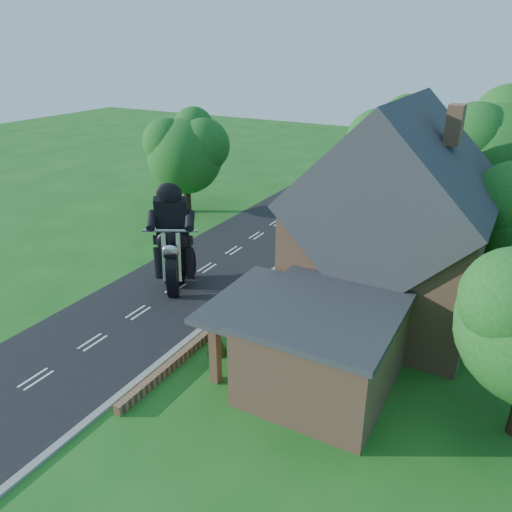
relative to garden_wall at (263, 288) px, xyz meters
The scene contains 17 objects.
ground 6.60m from the garden_wall, 130.70° to the right, with size 120.00×120.00×0.00m, color #1B5A19.
road 6.60m from the garden_wall, 130.70° to the right, with size 7.00×80.00×0.02m, color black.
kerb 5.04m from the garden_wall, 97.41° to the right, with size 0.30×80.00×0.12m, color gray.
garden_wall is the anchor object (origin of this frame).
house 7.52m from the garden_wall, ahead, with size 9.54×8.64×10.24m.
annex 8.19m from the garden_wall, 46.16° to the right, with size 7.05×5.94×3.44m.
tree_behind_house 16.06m from the garden_wall, 48.43° to the left, with size 7.81×7.20×10.08m.
tree_behind_left 13.88m from the garden_wall, 72.34° to the left, with size 6.94×6.40×9.16m.
tree_far_road 15.13m from the garden_wall, 140.77° to the left, with size 6.08×5.60×7.84m.
shrub_a 6.09m from the garden_wall, 80.54° to the right, with size 0.90×0.90×1.10m, color #163A12.
shrub_b 3.66m from the garden_wall, 74.05° to the right, with size 0.90×0.90×1.10m, color #163A12.
shrub_c 1.46m from the garden_wall, 45.00° to the right, with size 0.90×0.90×1.10m, color #163A12.
shrub_d 4.14m from the garden_wall, 75.96° to the left, with size 0.90×0.90×1.10m, color #163A12.
shrub_e 6.59m from the garden_wall, 81.25° to the left, with size 0.90×0.90×1.10m, color #163A12.
shrub_f 9.06m from the garden_wall, 83.66° to the left, with size 0.90×0.90×1.10m, color #163A12.
motorcycle_lead 4.69m from the garden_wall, 152.26° to the right, with size 0.49×1.92×1.79m, color black, non-canonical shape.
motorcycle_follow 4.73m from the garden_wall, 163.60° to the right, with size 0.41×1.61×1.50m, color black, non-canonical shape.
Camera 1 is at (15.49, -15.87, 12.36)m, focal length 35.00 mm.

